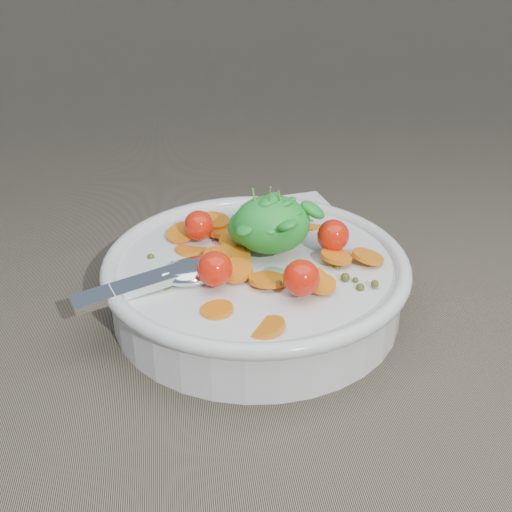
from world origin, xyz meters
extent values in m
plane|color=#6A604C|center=(0.00, 0.00, 0.00)|extent=(6.00, 6.00, 0.00)
cylinder|color=silver|center=(-0.01, 0.03, 0.02)|extent=(0.23, 0.23, 0.04)
torus|color=silver|center=(-0.01, 0.03, 0.04)|extent=(0.24, 0.24, 0.01)
cylinder|color=silver|center=(-0.01, 0.03, 0.00)|extent=(0.11, 0.11, 0.01)
cylinder|color=brown|center=(-0.01, 0.03, 0.02)|extent=(0.21, 0.21, 0.03)
cylinder|color=orange|center=(0.05, 0.09, 0.04)|extent=(0.03, 0.03, 0.01)
cylinder|color=orange|center=(-0.04, 0.03, 0.05)|extent=(0.03, 0.03, 0.01)
cylinder|color=orange|center=(-0.03, 0.01, 0.05)|extent=(0.03, 0.03, 0.01)
cylinder|color=orange|center=(0.05, 0.02, 0.05)|extent=(0.03, 0.03, 0.01)
cylinder|color=orange|center=(-0.03, 0.03, 0.05)|extent=(0.04, 0.04, 0.01)
cylinder|color=orange|center=(0.01, 0.04, 0.05)|extent=(0.03, 0.03, 0.01)
cylinder|color=orange|center=(-0.03, 0.07, 0.05)|extent=(0.03, 0.03, 0.01)
cylinder|color=orange|center=(-0.03, 0.03, 0.05)|extent=(0.04, 0.04, 0.01)
cylinder|color=orange|center=(-0.06, 0.07, 0.05)|extent=(0.03, 0.03, 0.01)
cylinder|color=orange|center=(0.00, -0.01, 0.05)|extent=(0.04, 0.04, 0.01)
cylinder|color=orange|center=(-0.04, 0.09, 0.05)|extent=(0.03, 0.03, 0.01)
cylinder|color=orange|center=(0.03, -0.01, 0.04)|extent=(0.04, 0.04, 0.01)
cylinder|color=orange|center=(-0.03, 0.03, 0.05)|extent=(0.03, 0.03, 0.01)
cylinder|color=orange|center=(0.02, 0.06, 0.04)|extent=(0.04, 0.04, 0.01)
cylinder|color=orange|center=(-0.02, 0.05, 0.05)|extent=(0.03, 0.03, 0.01)
cylinder|color=orange|center=(-0.04, -0.04, 0.04)|extent=(0.03, 0.03, 0.01)
cylinder|color=orange|center=(0.03, -0.02, 0.05)|extent=(0.02, 0.02, 0.01)
cylinder|color=orange|center=(0.08, 0.01, 0.05)|extent=(0.04, 0.04, 0.01)
cylinder|color=orange|center=(-0.06, 0.05, 0.04)|extent=(0.03, 0.03, 0.01)
cylinder|color=orange|center=(-0.01, -0.06, 0.04)|extent=(0.03, 0.03, 0.02)
sphere|color=#464A18|center=(0.06, 0.01, 0.05)|extent=(0.01, 0.01, 0.01)
sphere|color=#464A18|center=(0.00, 0.06, 0.05)|extent=(0.01, 0.01, 0.01)
sphere|color=#464A18|center=(0.00, -0.02, 0.05)|extent=(0.01, 0.01, 0.01)
sphere|color=#464A18|center=(0.06, -0.02, 0.05)|extent=(0.01, 0.01, 0.01)
sphere|color=#464A18|center=(-0.08, 0.00, 0.04)|extent=(0.01, 0.01, 0.01)
sphere|color=#464A18|center=(-0.09, 0.05, 0.04)|extent=(0.01, 0.01, 0.01)
sphere|color=#464A18|center=(0.07, -0.02, 0.05)|extent=(0.01, 0.01, 0.01)
sphere|color=#464A18|center=(0.05, -0.01, 0.05)|extent=(0.01, 0.01, 0.01)
sphere|color=#464A18|center=(0.05, 0.02, 0.05)|extent=(0.00, 0.00, 0.00)
sphere|color=#464A18|center=(0.06, 0.06, 0.05)|extent=(0.00, 0.00, 0.00)
sphere|color=#464A18|center=(-0.01, 0.05, 0.04)|extent=(0.01, 0.01, 0.01)
sphere|color=#464A18|center=(0.05, 0.09, 0.04)|extent=(0.01, 0.01, 0.01)
sphere|color=#464A18|center=(-0.07, 0.02, 0.05)|extent=(0.01, 0.01, 0.01)
sphere|color=#464A18|center=(0.07, 0.05, 0.04)|extent=(0.00, 0.00, 0.00)
sphere|color=#464A18|center=(-0.05, 0.03, 0.04)|extent=(0.01, 0.01, 0.01)
sphere|color=#464A18|center=(0.06, -0.01, 0.05)|extent=(0.00, 0.00, 0.00)
sphere|color=#464A18|center=(0.05, 0.01, 0.04)|extent=(0.01, 0.01, 0.01)
sphere|color=#464A18|center=(0.02, 0.05, 0.04)|extent=(0.01, 0.01, 0.01)
sphere|color=#464A18|center=(-0.06, 0.02, 0.05)|extent=(0.01, 0.01, 0.01)
sphere|color=#464A18|center=(0.00, 0.09, 0.04)|extent=(0.01, 0.01, 0.01)
sphere|color=red|center=(0.05, 0.03, 0.06)|extent=(0.03, 0.03, 0.03)
sphere|color=red|center=(0.01, 0.07, 0.06)|extent=(0.03, 0.03, 0.03)
sphere|color=red|center=(-0.05, 0.07, 0.06)|extent=(0.02, 0.02, 0.02)
sphere|color=red|center=(-0.04, -0.01, 0.06)|extent=(0.03, 0.03, 0.03)
sphere|color=red|center=(0.02, -0.03, 0.06)|extent=(0.03, 0.03, 0.03)
ellipsoid|color=green|center=(0.00, 0.03, 0.07)|extent=(0.06, 0.05, 0.04)
ellipsoid|color=green|center=(-0.01, 0.05, 0.06)|extent=(0.03, 0.03, 0.03)
ellipsoid|color=green|center=(0.00, 0.03, 0.09)|extent=(0.03, 0.03, 0.02)
ellipsoid|color=green|center=(-0.02, 0.02, 0.08)|extent=(0.02, 0.01, 0.02)
ellipsoid|color=green|center=(0.00, 0.07, 0.06)|extent=(0.02, 0.02, 0.01)
ellipsoid|color=green|center=(0.00, 0.04, 0.08)|extent=(0.02, 0.02, 0.02)
ellipsoid|color=green|center=(0.00, 0.04, 0.08)|extent=(0.02, 0.02, 0.02)
ellipsoid|color=green|center=(0.04, 0.04, 0.08)|extent=(0.03, 0.02, 0.02)
ellipsoid|color=green|center=(0.01, 0.04, 0.09)|extent=(0.02, 0.02, 0.01)
ellipsoid|color=green|center=(-0.01, 0.04, 0.08)|extent=(0.03, 0.03, 0.01)
ellipsoid|color=green|center=(0.03, 0.05, 0.07)|extent=(0.02, 0.02, 0.02)
ellipsoid|color=green|center=(0.01, 0.01, 0.08)|extent=(0.02, 0.03, 0.02)
ellipsoid|color=green|center=(0.00, 0.03, 0.09)|extent=(0.02, 0.02, 0.01)
ellipsoid|color=green|center=(0.02, 0.03, 0.08)|extent=(0.02, 0.02, 0.01)
ellipsoid|color=green|center=(0.00, 0.04, 0.08)|extent=(0.02, 0.02, 0.02)
ellipsoid|color=green|center=(0.02, 0.04, 0.09)|extent=(0.02, 0.02, 0.02)
ellipsoid|color=green|center=(0.01, 0.04, 0.08)|extent=(0.03, 0.03, 0.02)
ellipsoid|color=green|center=(0.00, 0.02, 0.08)|extent=(0.02, 0.03, 0.01)
ellipsoid|color=green|center=(0.01, 0.04, 0.07)|extent=(0.02, 0.02, 0.01)
ellipsoid|color=green|center=(0.00, 0.03, 0.08)|extent=(0.02, 0.02, 0.02)
ellipsoid|color=green|center=(0.01, 0.03, 0.09)|extent=(0.03, 0.03, 0.02)
ellipsoid|color=green|center=(0.02, 0.02, 0.08)|extent=(0.02, 0.02, 0.01)
ellipsoid|color=green|center=(0.00, 0.03, 0.07)|extent=(0.02, 0.02, 0.02)
ellipsoid|color=green|center=(0.00, 0.04, 0.08)|extent=(0.02, 0.02, 0.02)
ellipsoid|color=green|center=(0.01, 0.04, 0.08)|extent=(0.02, 0.02, 0.01)
ellipsoid|color=green|center=(0.02, 0.03, 0.08)|extent=(0.03, 0.03, 0.02)
cylinder|color=#4C8C33|center=(-0.01, 0.03, 0.08)|extent=(0.01, 0.01, 0.04)
cylinder|color=#4C8C33|center=(0.00, 0.04, 0.08)|extent=(0.00, 0.01, 0.04)
cylinder|color=#4C8C33|center=(0.01, 0.03, 0.08)|extent=(0.01, 0.01, 0.04)
cylinder|color=#4C8C33|center=(0.00, 0.03, 0.08)|extent=(0.01, 0.00, 0.04)
ellipsoid|color=silver|center=(-0.06, 0.01, 0.05)|extent=(0.06, 0.05, 0.02)
cube|color=silver|center=(-0.10, 0.00, 0.05)|extent=(0.10, 0.05, 0.01)
cylinder|color=silver|center=(-0.07, 0.01, 0.05)|extent=(0.02, 0.01, 0.01)
cube|color=white|center=(0.03, 0.17, 0.00)|extent=(0.16, 0.14, 0.01)
camera|label=1|loc=(-0.07, -0.40, 0.29)|focal=45.00mm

